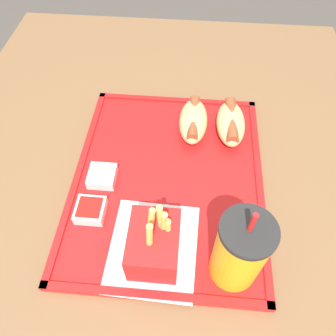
{
  "coord_description": "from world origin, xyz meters",
  "views": [
    {
      "loc": [
        0.3,
        0.06,
        1.23
      ],
      "look_at": [
        -0.04,
        0.03,
        0.77
      ],
      "focal_mm": 35.0,
      "sensor_mm": 36.0,
      "label": 1
    }
  ],
  "objects": [
    {
      "name": "ground_plane",
      "position": [
        0.0,
        0.0,
        0.0
      ],
      "size": [
        8.0,
        8.0,
        0.0
      ],
      "primitive_type": "plane",
      "color": "#4C4742"
    },
    {
      "name": "dining_table",
      "position": [
        0.0,
        0.0,
        0.36
      ],
      "size": [
        1.19,
        0.88,
        0.73
      ],
      "color": "brown",
      "rests_on": "ground_plane"
    },
    {
      "name": "sauce_cup_ketchup",
      "position": [
        0.05,
        -0.1,
        0.75
      ],
      "size": [
        0.05,
        0.05,
        0.02
      ],
      "color": "silver",
      "rests_on": "food_tray"
    },
    {
      "name": "sauce_cup_mayo",
      "position": [
        -0.02,
        -0.09,
        0.75
      ],
      "size": [
        0.05,
        0.05,
        0.02
      ],
      "color": "silver",
      "rests_on": "food_tray"
    },
    {
      "name": "paper_napkin",
      "position": [
        0.1,
        0.01,
        0.74
      ],
      "size": [
        0.16,
        0.14,
        0.0
      ],
      "color": "white",
      "rests_on": "food_tray"
    },
    {
      "name": "hot_dog_near",
      "position": [
        -0.16,
        0.07,
        0.76
      ],
      "size": [
        0.12,
        0.06,
        0.04
      ],
      "color": "#DBB270",
      "rests_on": "food_tray"
    },
    {
      "name": "soda_cup",
      "position": [
        0.12,
        0.14,
        0.81
      ],
      "size": [
        0.07,
        0.07,
        0.17
      ],
      "color": "gold",
      "rests_on": "food_tray"
    },
    {
      "name": "food_tray",
      "position": [
        -0.04,
        0.03,
        0.73
      ],
      "size": [
        0.43,
        0.34,
        0.01
      ],
      "color": "red",
      "rests_on": "dining_table"
    },
    {
      "name": "fries_carton",
      "position": [
        0.11,
        0.02,
        0.77
      ],
      "size": [
        0.09,
        0.07,
        0.12
      ],
      "color": "red",
      "rests_on": "food_tray"
    },
    {
      "name": "hot_dog_far",
      "position": [
        -0.16,
        0.14,
        0.76
      ],
      "size": [
        0.12,
        0.06,
        0.04
      ],
      "color": "#DBB270",
      "rests_on": "food_tray"
    }
  ]
}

